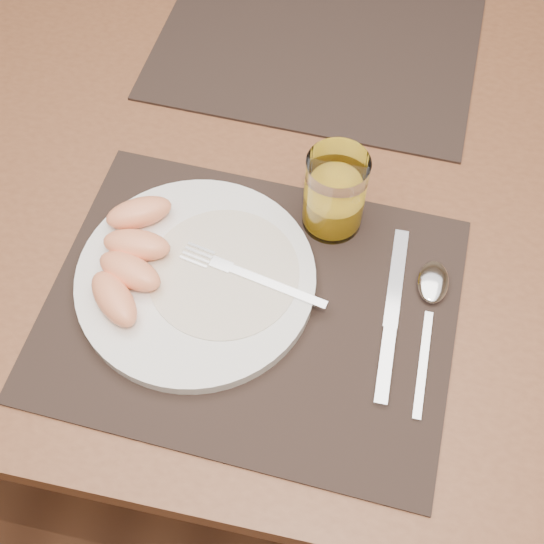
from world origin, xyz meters
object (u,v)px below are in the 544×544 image
(placemat_far, at_px, (318,42))
(juice_glass, at_px, (334,196))
(placemat_near, at_px, (251,307))
(fork, at_px, (241,272))
(plate, at_px, (196,279))
(knife, at_px, (390,327))
(spoon, at_px, (432,294))
(table, at_px, (295,199))

(placemat_far, bearing_deg, juice_glass, -76.96)
(placemat_near, relative_size, juice_glass, 4.20)
(fork, bearing_deg, placemat_far, 87.82)
(placemat_far, xyz_separation_m, juice_glass, (0.07, -0.31, 0.05))
(plate, relative_size, fork, 1.55)
(placemat_far, relative_size, knife, 2.04)
(spoon, bearing_deg, placemat_far, 117.12)
(table, relative_size, juice_glass, 13.07)
(placemat_near, xyz_separation_m, spoon, (0.19, 0.05, 0.01))
(spoon, bearing_deg, fork, -173.32)
(spoon, distance_m, juice_glass, 0.16)
(placemat_near, bearing_deg, knife, 1.87)
(fork, relative_size, juice_glass, 1.63)
(table, bearing_deg, knife, -56.04)
(placemat_far, relative_size, spoon, 2.35)
(juice_glass, bearing_deg, placemat_near, -116.99)
(table, distance_m, plate, 0.24)
(table, xyz_separation_m, placemat_far, (-0.01, 0.22, 0.09))
(table, height_order, placemat_far, placemat_far)
(table, height_order, spoon, spoon)
(spoon, bearing_deg, juice_glass, 147.89)
(knife, bearing_deg, spoon, 50.85)
(placemat_near, xyz_separation_m, placemat_far, (-0.00, 0.44, 0.00))
(juice_glass, bearing_deg, spoon, -32.11)
(spoon, xyz_separation_m, juice_glass, (-0.13, 0.08, 0.04))
(plate, bearing_deg, fork, 14.56)
(spoon, height_order, juice_glass, juice_glass)
(placemat_near, distance_m, placemat_far, 0.44)
(fork, height_order, knife, fork)
(placemat_far, distance_m, fork, 0.41)
(plate, xyz_separation_m, juice_glass, (0.14, 0.12, 0.04))
(juice_glass, bearing_deg, placemat_far, 103.04)
(plate, bearing_deg, table, 69.25)
(knife, height_order, spoon, spoon)
(plate, bearing_deg, juice_glass, 40.83)
(table, relative_size, fork, 8.04)
(plate, height_order, knife, plate)
(placemat_far, bearing_deg, table, -86.77)
(juice_glass, bearing_deg, plate, -139.17)
(placemat_near, relative_size, spoon, 2.35)
(placemat_near, height_order, placemat_far, same)
(table, distance_m, juice_glass, 0.17)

